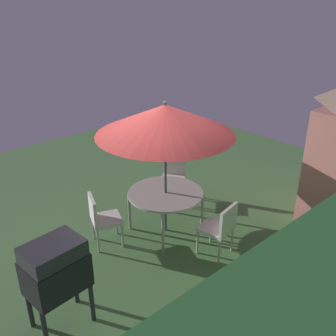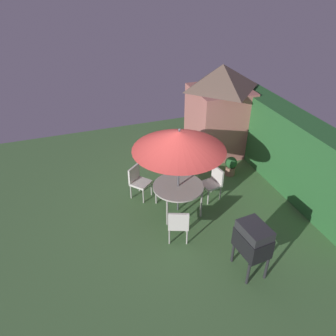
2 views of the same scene
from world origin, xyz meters
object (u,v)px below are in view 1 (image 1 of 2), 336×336
chair_near_shed (174,174)px  bbq_grill (55,269)px  chair_toward_hedge (221,226)px  chair_far_side (101,217)px  patio_umbrella (165,120)px  potted_plant_by_shed (306,245)px  patio_table (166,195)px

chair_near_shed → bbq_grill: bearing=24.8°
bbq_grill → chair_toward_hedge: bbq_grill is taller
bbq_grill → chair_far_side: (-1.29, -1.09, -0.33)m
patio_umbrella → chair_near_shed: (-0.92, -0.80, -1.51)m
chair_far_side → potted_plant_by_shed: bearing=130.2°
chair_near_shed → chair_far_side: size_ratio=1.00×
chair_far_side → potted_plant_by_shed: size_ratio=1.53×
potted_plant_by_shed → chair_far_side: bearing=-49.8°
chair_toward_hedge → chair_far_side: bearing=-49.8°
chair_near_shed → chair_far_side: bearing=11.9°
patio_table → chair_far_side: size_ratio=1.42×
patio_umbrella → chair_far_side: 1.87m
bbq_grill → chair_toward_hedge: (-2.52, 0.38, -0.33)m
patio_table → chair_toward_hedge: chair_toward_hedge is taller
chair_far_side → potted_plant_by_shed: 3.23m
patio_umbrella → potted_plant_by_shed: 2.88m
patio_table → bbq_grill: bbq_grill is taller
chair_far_side → chair_toward_hedge: bearing=130.2°
bbq_grill → chair_far_side: 1.72m
bbq_grill → chair_near_shed: (-3.25, -1.50, -0.33)m
chair_near_shed → chair_far_side: (1.96, 0.41, 0.00)m
patio_table → chair_toward_hedge: (-0.19, 1.08, -0.18)m
patio_umbrella → potted_plant_by_shed: size_ratio=3.95×
patio_umbrella → chair_toward_hedge: size_ratio=2.59×
chair_near_shed → potted_plant_by_shed: chair_near_shed is taller
chair_near_shed → patio_umbrella: bearing=41.1°
chair_toward_hedge → potted_plant_by_shed: size_ratio=1.53×
patio_umbrella → chair_near_shed: 1.94m
bbq_grill → chair_near_shed: bbq_grill is taller
chair_toward_hedge → potted_plant_by_shed: 1.32m
patio_table → potted_plant_by_shed: 2.35m
patio_umbrella → chair_far_side: patio_umbrella is taller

